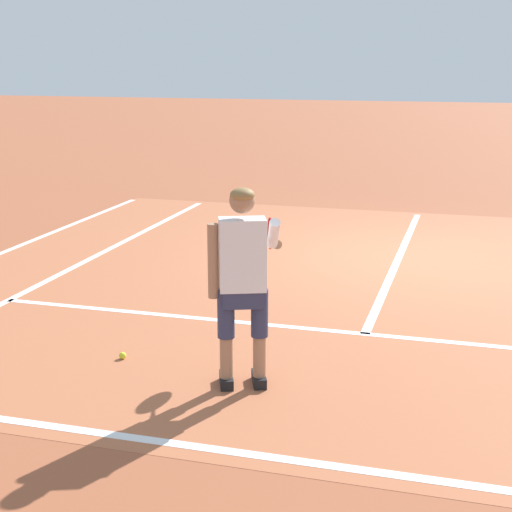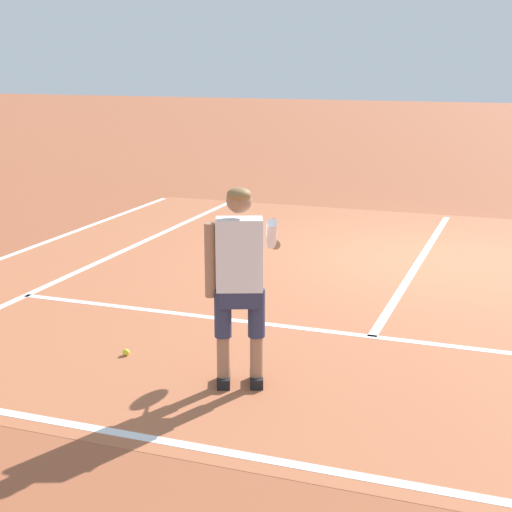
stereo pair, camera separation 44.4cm
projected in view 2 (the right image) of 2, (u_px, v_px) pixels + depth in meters
ground_plane at (420, 260)px, 10.81m from camera, size 80.00×80.00×0.00m
court_inner_surface at (403, 287)px, 9.53m from camera, size 10.98×9.49×0.00m
line_baseline at (292, 464)px, 5.39m from camera, size 10.98×0.10×0.01m
line_service at (372, 337)px, 7.84m from camera, size 8.23×0.10×0.01m
line_centre_service at (419, 261)px, 10.76m from camera, size 0.10×6.40×0.01m
line_singles_left at (107, 258)px, 10.89m from camera, size 0.10×9.09×0.01m
line_doubles_left at (24, 250)px, 11.34m from camera, size 0.10×9.09×0.01m
tennis_player at (240, 274)px, 6.45m from camera, size 0.57×1.23×1.71m
tennis_ball_near_feet at (126, 352)px, 7.34m from camera, size 0.07×0.07×0.07m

